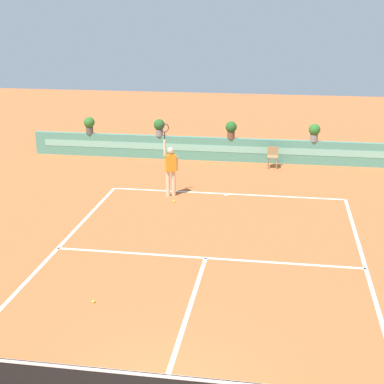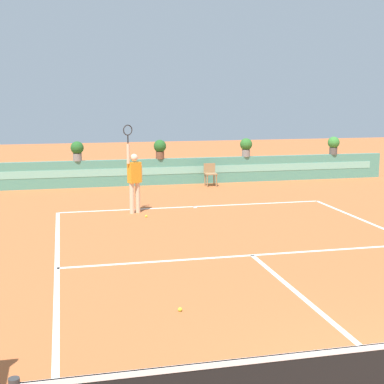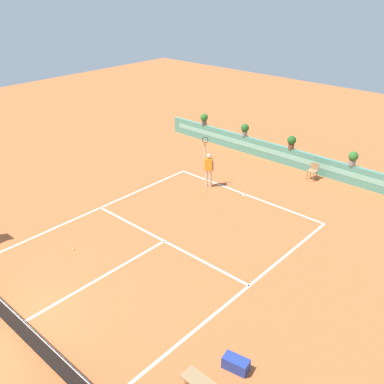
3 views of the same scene
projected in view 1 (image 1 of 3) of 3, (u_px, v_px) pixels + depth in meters
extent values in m
plane|color=#BC6033|center=(204.00, 264.00, 14.84)|extent=(60.00, 60.00, 0.00)
cube|color=white|center=(226.00, 194.00, 20.37)|extent=(8.22, 0.10, 0.01)
cube|color=white|center=(206.00, 258.00, 15.22)|extent=(8.22, 0.10, 0.01)
cube|color=white|center=(185.00, 320.00, 12.21)|extent=(0.10, 6.40, 0.01)
cube|color=white|center=(51.00, 255.00, 15.40)|extent=(0.10, 11.89, 0.01)
cube|color=white|center=(368.00, 276.00, 14.18)|extent=(0.10, 11.89, 0.01)
cube|color=white|center=(226.00, 195.00, 20.28)|extent=(0.10, 0.20, 0.01)
cube|color=white|center=(151.00, 375.00, 8.93)|extent=(8.82, 0.03, 0.06)
cube|color=#4C8E7A|center=(237.00, 150.00, 24.44)|extent=(18.00, 0.20, 1.00)
cube|color=#7ABCA8|center=(237.00, 149.00, 24.33)|extent=(17.10, 0.01, 0.28)
cylinder|color=#99754C|center=(268.00, 163.00, 23.41)|extent=(0.05, 0.05, 0.45)
cylinder|color=#99754C|center=(277.00, 164.00, 23.36)|extent=(0.05, 0.05, 0.45)
cylinder|color=#99754C|center=(268.00, 161.00, 23.74)|extent=(0.05, 0.05, 0.45)
cylinder|color=#99754C|center=(277.00, 162.00, 23.69)|extent=(0.05, 0.05, 0.45)
cube|color=#99754C|center=(273.00, 157.00, 23.48)|extent=(0.44, 0.44, 0.04)
cube|color=#99754C|center=(273.00, 151.00, 23.60)|extent=(0.44, 0.04, 0.36)
cylinder|color=beige|center=(174.00, 183.00, 20.06)|extent=(0.14, 0.14, 0.90)
cylinder|color=beige|center=(168.00, 184.00, 20.00)|extent=(0.14, 0.14, 0.90)
cube|color=orange|center=(171.00, 163.00, 19.80)|extent=(0.42, 0.36, 0.60)
sphere|color=beige|center=(170.00, 151.00, 19.67)|extent=(0.22, 0.22, 0.22)
cylinder|color=beige|center=(165.00, 148.00, 19.57)|extent=(0.09, 0.09, 0.55)
cylinder|color=black|center=(165.00, 136.00, 19.44)|extent=(0.04, 0.04, 0.24)
torus|color=#262626|center=(164.00, 128.00, 19.36)|extent=(0.29, 0.16, 0.31)
cylinder|color=beige|center=(177.00, 164.00, 19.88)|extent=(0.09, 0.09, 0.50)
sphere|color=#CCE033|center=(174.00, 201.00, 19.50)|extent=(0.07, 0.07, 0.07)
sphere|color=#CCE033|center=(93.00, 301.00, 12.93)|extent=(0.07, 0.07, 0.07)
cylinder|color=gray|center=(159.00, 133.00, 24.75)|extent=(0.32, 0.32, 0.28)
sphere|color=#235B23|center=(159.00, 125.00, 24.64)|extent=(0.48, 0.48, 0.48)
cylinder|color=#514C47|center=(90.00, 130.00, 25.21)|extent=(0.32, 0.32, 0.28)
sphere|color=#2D6B28|center=(89.00, 122.00, 25.10)|extent=(0.48, 0.48, 0.48)
cylinder|color=brown|center=(231.00, 135.00, 24.29)|extent=(0.32, 0.32, 0.28)
sphere|color=#235B23|center=(231.00, 127.00, 24.18)|extent=(0.48, 0.48, 0.48)
cylinder|color=gray|center=(314.00, 138.00, 23.77)|extent=(0.32, 0.32, 0.28)
sphere|color=#2D6B28|center=(315.00, 130.00, 23.67)|extent=(0.48, 0.48, 0.48)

